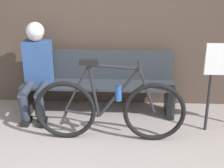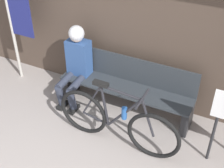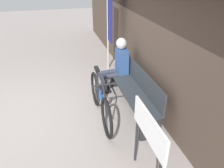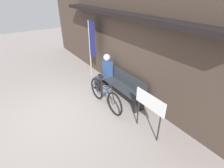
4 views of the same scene
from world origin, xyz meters
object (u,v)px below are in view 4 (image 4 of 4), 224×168
park_bench_near (121,85)px  person_seated (105,69)px  signboard (150,105)px  bicycle (105,95)px  banner_pole (91,43)px

park_bench_near → person_seated: 0.84m
park_bench_near → signboard: bearing=-15.2°
person_seated → signboard: bearing=-8.0°
bicycle → person_seated: person_seated is taller
park_bench_near → signboard: 1.80m
person_seated → banner_pole: banner_pole is taller
bicycle → banner_pole: 2.36m
person_seated → signboard: 2.50m
park_bench_near → banner_pole: banner_pole is taller
signboard → person_seated: bearing=172.0°
park_bench_near → banner_pole: bearing=-178.9°
park_bench_near → person_seated: bearing=-171.9°
banner_pole → signboard: size_ratio=1.98×
park_bench_near → signboard: (1.69, -0.46, 0.41)m
park_bench_near → banner_pole: 2.08m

